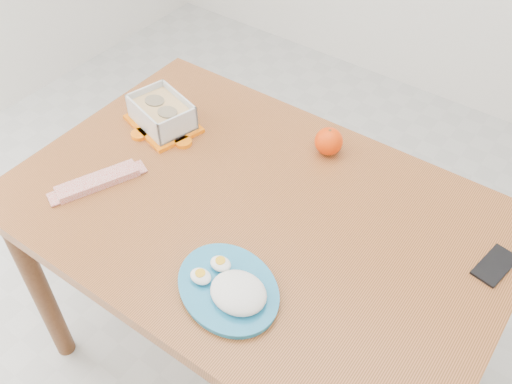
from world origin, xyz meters
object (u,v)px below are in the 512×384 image
Objects in this scene: rice_plate at (231,288)px; orange_fruit at (329,141)px; dining_table at (256,234)px; smartphone at (495,265)px; food_container at (162,114)px.

orange_fruit is at bearing 117.89° from rice_plate.
dining_table is 0.58m from smartphone.
smartphone is at bearing 19.57° from food_container.
rice_plate is 2.74× the size of smartphone.
dining_table is 16.14× the size of orange_fruit.
orange_fruit is 0.53m from rice_plate.
orange_fruit is at bearing 83.04° from dining_table.
orange_fruit is 0.65× the size of smartphone.
dining_table is 0.45m from food_container.
dining_table is 0.29m from rice_plate.
dining_table is 0.32m from orange_fruit.
food_container is at bearing 166.12° from rice_plate.
smartphone is at bearing 17.36° from dining_table.
rice_plate is at bearing -66.27° from dining_table.
food_container reaches higher than rice_plate.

